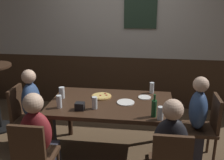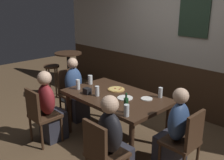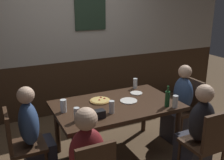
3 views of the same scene
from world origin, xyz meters
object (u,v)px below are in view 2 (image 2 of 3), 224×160
at_px(dining_table, 116,100).
at_px(beer_bottle_green, 126,105).
at_px(chair_right_near, 102,152).
at_px(person_left_near, 50,111).
at_px(chair_head_west, 70,91).
at_px(bar_stool, 52,72).
at_px(person_right_near, 113,147).
at_px(beer_glass_tall, 78,85).
at_px(condiment_caddy, 87,91).
at_px(pizza, 116,89).
at_px(pint_glass_pale, 160,93).
at_px(chair_head_east, 186,140).
at_px(person_head_west, 75,94).
at_px(tumbler_water, 97,92).
at_px(tumbler_short, 90,80).
at_px(person_head_east, 174,136).
at_px(pint_glass_amber, 127,111).
at_px(plate_white_large, 125,98).
at_px(side_bar_table, 69,73).
at_px(chair_left_near, 40,113).
at_px(plate_white_small, 147,99).

height_order(dining_table, beer_bottle_green, beer_bottle_green).
bearing_deg(chair_right_near, person_left_near, 173.28).
bearing_deg(chair_head_west, bar_stool, 165.30).
xyz_separation_m(person_left_near, person_right_near, (1.38, -0.00, 0.00)).
relative_size(chair_head_west, beer_glass_tall, 5.54).
bearing_deg(beer_glass_tall, condiment_caddy, -5.45).
xyz_separation_m(pizza, pint_glass_pale, (0.67, 0.24, 0.06)).
xyz_separation_m(dining_table, chair_head_east, (1.20, 0.00, -0.16)).
bearing_deg(person_head_west, tumbler_water, -14.28).
xyz_separation_m(person_right_near, condiment_caddy, (-1.03, 0.46, 0.30)).
bearing_deg(dining_table, chair_right_near, -52.31).
bearing_deg(dining_table, tumbler_short, 175.30).
height_order(person_head_east, beer_bottle_green, person_head_east).
relative_size(person_left_near, pizza, 4.22).
relative_size(dining_table, pint_glass_pale, 10.32).
relative_size(person_left_near, person_head_west, 0.99).
bearing_deg(chair_head_east, beer_bottle_green, -152.74).
bearing_deg(pint_glass_amber, plate_white_large, 135.03).
distance_m(beer_glass_tall, side_bar_table, 1.44).
xyz_separation_m(chair_head_west, pizza, (1.05, 0.16, 0.26)).
height_order(person_right_near, pint_glass_pale, person_right_near).
distance_m(tumbler_water, bar_stool, 2.21).
height_order(chair_head_east, side_bar_table, side_bar_table).
height_order(chair_head_west, pizza, chair_head_west).
xyz_separation_m(chair_right_near, tumbler_water, (-0.86, 0.67, 0.31)).
relative_size(person_right_near, pizza, 4.25).
bearing_deg(pint_glass_amber, beer_glass_tall, 172.29).
xyz_separation_m(person_head_east, pizza, (-1.19, 0.16, 0.28)).
distance_m(pizza, condiment_caddy, 0.48).
distance_m(chair_head_west, bar_stool, 1.15).
bearing_deg(person_left_near, person_right_near, -0.01).
height_order(pint_glass_pale, side_bar_table, side_bar_table).
height_order(chair_head_west, tumbler_short, tumbler_short).
relative_size(person_right_near, side_bar_table, 1.08).
bearing_deg(person_left_near, condiment_caddy, 52.93).
height_order(chair_left_near, beer_glass_tall, beer_glass_tall).
height_order(beer_bottle_green, condiment_caddy, beer_bottle_green).
bearing_deg(pint_glass_amber, dining_table, 145.68).
bearing_deg(beer_glass_tall, plate_white_large, 17.84).
relative_size(pizza, beer_bottle_green, 1.00).
height_order(person_right_near, condiment_caddy, person_right_near).
bearing_deg(person_head_west, chair_head_east, 0.00).
distance_m(chair_left_near, side_bar_table, 1.78).
bearing_deg(plate_white_small, tumbler_water, -144.12).
height_order(pint_glass_amber, beer_bottle_green, beer_bottle_green).
distance_m(pizza, side_bar_table, 1.73).
height_order(tumbler_water, beer_bottle_green, beer_bottle_green).
distance_m(chair_right_near, condiment_caddy, 1.24).
height_order(person_head_east, tumbler_short, person_head_east).
bearing_deg(chair_head_east, beer_glass_tall, -172.20).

